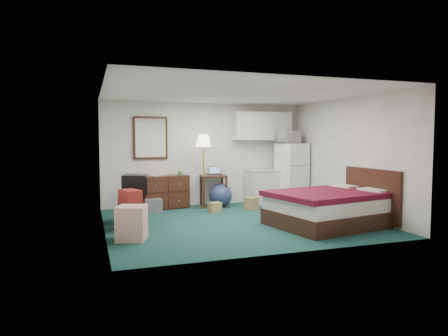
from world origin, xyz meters
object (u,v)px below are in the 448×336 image
object	(u,v)px
dresser	(163,192)
floor_lamp	(203,171)
kitchen_counter	(264,187)
suitcase	(130,210)
fridge	(292,174)
desk	(213,191)
bed	(328,209)
tv_stand	(132,209)

from	to	relation	value
dresser	floor_lamp	size ratio (longest dim) A/B	0.66
kitchen_counter	suitcase	bearing A→B (deg)	-155.89
dresser	fridge	size ratio (longest dim) A/B	0.75
desk	kitchen_counter	xyz separation A→B (m)	(1.33, -0.02, 0.03)
suitcase	fridge	bearing A→B (deg)	2.36
dresser	suitcase	xyz separation A→B (m)	(-0.94, -1.95, -0.03)
bed	desk	bearing A→B (deg)	105.68
fridge	bed	distance (m)	2.62
floor_lamp	kitchen_counter	bearing A→B (deg)	5.74
floor_lamp	tv_stand	world-z (taller)	floor_lamp
floor_lamp	tv_stand	distance (m)	2.16
tv_stand	kitchen_counter	bearing A→B (deg)	25.59
dresser	suitcase	bearing A→B (deg)	-127.94
floor_lamp	fridge	distance (m)	2.27
floor_lamp	tv_stand	bearing A→B (deg)	-148.89
dresser	floor_lamp	world-z (taller)	floor_lamp
bed	suitcase	xyz separation A→B (m)	(-3.53, 0.89, 0.04)
dresser	desk	bearing A→B (deg)	-14.50
fridge	tv_stand	world-z (taller)	fridge
fridge	bed	size ratio (longest dim) A/B	0.76
floor_lamp	dresser	bearing A→B (deg)	165.68
fridge	floor_lamp	bearing A→B (deg)	166.97
desk	fridge	size ratio (longest dim) A/B	0.50
dresser	bed	bearing A→B (deg)	-59.76
fridge	tv_stand	xyz separation A→B (m)	(-4.04, -0.98, -0.51)
kitchen_counter	tv_stand	bearing A→B (deg)	-164.29
tv_stand	desk	bearing A→B (deg)	36.85
floor_lamp	bed	world-z (taller)	floor_lamp
dresser	kitchen_counter	bearing A→B (deg)	-13.71
bed	tv_stand	bearing A→B (deg)	145.36
dresser	bed	xyz separation A→B (m)	(2.59, -2.84, -0.07)
dresser	kitchen_counter	distance (m)	2.54
desk	tv_stand	size ratio (longest dim) A/B	1.38
dresser	tv_stand	bearing A→B (deg)	-135.46
kitchen_counter	bed	distance (m)	2.77
desk	tv_stand	xyz separation A→B (m)	(-2.07, -1.25, -0.13)
kitchen_counter	tv_stand	world-z (taller)	kitchen_counter
suitcase	kitchen_counter	bearing A→B (deg)	9.24
floor_lamp	kitchen_counter	distance (m)	1.69
kitchen_counter	tv_stand	distance (m)	3.61
desk	tv_stand	bearing A→B (deg)	-140.56
suitcase	dresser	bearing A→B (deg)	45.08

